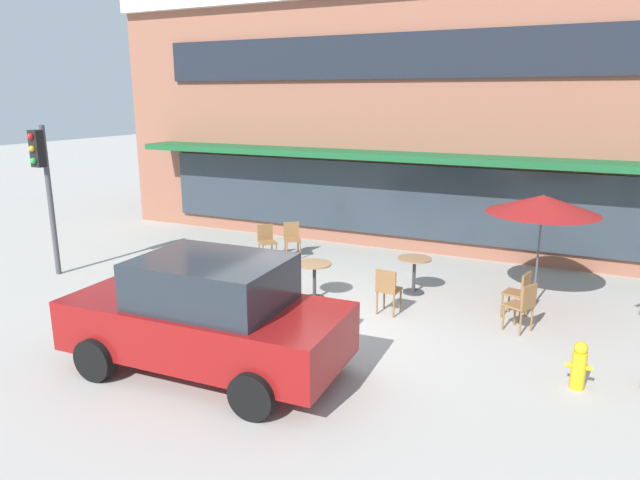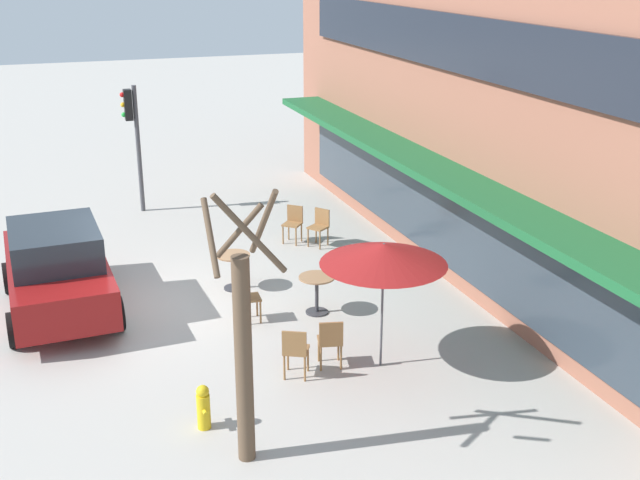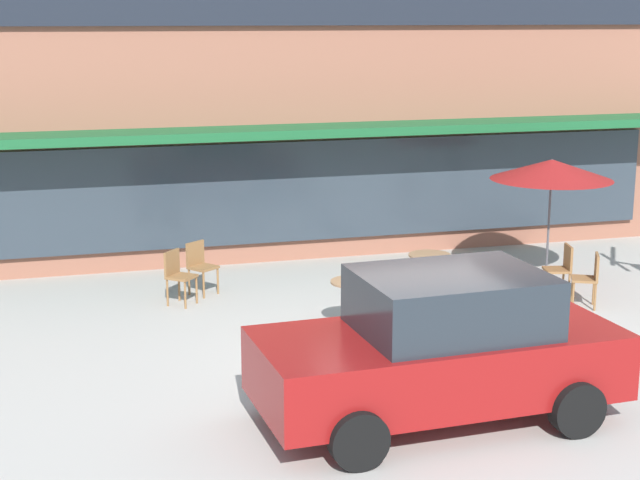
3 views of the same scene
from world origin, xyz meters
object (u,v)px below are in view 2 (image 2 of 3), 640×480
object	(u,v)px
cafe_table_streetside	(234,266)
cafe_chair_4	(295,349)
patio_umbrella_green_folded	(384,254)
cafe_chair_1	(330,340)
cafe_chair_2	(246,296)
fire_hydrant	(203,407)
parked_sedan	(57,269)
cafe_chair_0	(320,224)
traffic_light_pole	(133,128)
cafe_table_near_wall	(317,288)
street_tree	(243,344)
cafe_chair_3	(293,221)

from	to	relation	value
cafe_table_streetside	cafe_chair_4	bearing A→B (deg)	0.86
cafe_table_streetside	patio_umbrella_green_folded	size ratio (longest dim) A/B	0.35
cafe_chair_1	cafe_chair_2	world-z (taller)	same
cafe_table_streetside	patio_umbrella_green_folded	xyz separation A→B (m)	(4.06, 1.56, 1.51)
cafe_chair_4	fire_hydrant	xyz separation A→B (m)	(0.96, -1.73, -0.17)
cafe_chair_4	parked_sedan	size ratio (longest dim) A/B	0.21
cafe_chair_0	traffic_light_pole	world-z (taller)	traffic_light_pole
cafe_table_near_wall	cafe_chair_0	distance (m)	3.85
cafe_chair_4	traffic_light_pole	size ratio (longest dim) A/B	0.26
cafe_chair_1	traffic_light_pole	world-z (taller)	traffic_light_pole
cafe_table_streetside	parked_sedan	size ratio (longest dim) A/B	0.18
cafe_table_streetside	cafe_chair_0	world-z (taller)	cafe_chair_0
patio_umbrella_green_folded	cafe_chair_2	size ratio (longest dim) A/B	2.47
cafe_table_streetside	cafe_chair_1	world-z (taller)	cafe_chair_1
patio_umbrella_green_folded	cafe_chair_2	bearing A→B (deg)	-144.90
cafe_chair_4	street_tree	bearing A→B (deg)	-34.69
parked_sedan	cafe_table_near_wall	bearing A→B (deg)	69.34
cafe_table_streetside	street_tree	world-z (taller)	street_tree
cafe_chair_1	cafe_chair_4	size ratio (longest dim) A/B	1.00
cafe_chair_2	cafe_chair_1	bearing A→B (deg)	21.28
cafe_table_near_wall	street_tree	bearing A→B (deg)	-30.72
traffic_light_pole	fire_hydrant	bearing A→B (deg)	-2.67
patio_umbrella_green_folded	cafe_chair_3	size ratio (longest dim) A/B	2.47
cafe_table_streetside	cafe_chair_4	world-z (taller)	cafe_chair_4
cafe_table_streetside	parked_sedan	bearing A→B (deg)	-90.98
patio_umbrella_green_folded	street_tree	distance (m)	3.38
cafe_table_streetside	cafe_chair_0	size ratio (longest dim) A/B	0.85
cafe_chair_1	cafe_chair_3	xyz separation A→B (m)	(-6.21, 1.33, 0.00)
cafe_chair_0	cafe_chair_4	bearing A→B (deg)	-23.07
cafe_table_near_wall	fire_hydrant	bearing A→B (deg)	-41.76
cafe_chair_2	street_tree	size ratio (longest dim) A/B	0.22
cafe_chair_0	patio_umbrella_green_folded	bearing A→B (deg)	-9.62
traffic_light_pole	cafe_chair_0	bearing A→B (deg)	41.52
cafe_table_near_wall	cafe_table_streetside	bearing A→B (deg)	-144.24
street_tree	parked_sedan	bearing A→B (deg)	-159.73
cafe_chair_3	street_tree	world-z (taller)	street_tree
traffic_light_pole	fire_hydrant	xyz separation A→B (m)	(11.06, -0.52, -1.94)
cafe_table_near_wall	cafe_chair_2	size ratio (longest dim) A/B	0.85
cafe_chair_4	parked_sedan	xyz separation A→B (m)	(-4.05, -3.52, 0.35)
cafe_table_near_wall	fire_hydrant	xyz separation A→B (m)	(3.25, -2.90, -0.16)
cafe_chair_0	fire_hydrant	size ratio (longest dim) A/B	1.26
cafe_chair_2	cafe_chair_4	xyz separation A→B (m)	(2.38, 0.22, 0.00)
patio_umbrella_green_folded	parked_sedan	bearing A→B (deg)	-129.36
cafe_chair_1	cafe_chair_3	bearing A→B (deg)	167.87
street_tree	traffic_light_pole	size ratio (longest dim) A/B	1.18
cafe_chair_4	street_tree	world-z (taller)	street_tree
patio_umbrella_green_folded	cafe_chair_3	bearing A→B (deg)	175.61
street_tree	cafe_chair_3	bearing A→B (deg)	158.12
cafe_chair_1	cafe_chair_2	bearing A→B (deg)	-158.72
cafe_chair_1	traffic_light_pole	bearing A→B (deg)	-169.38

